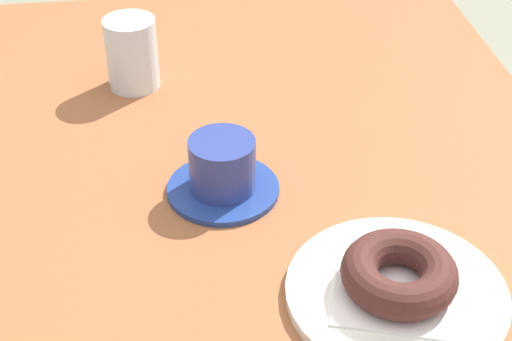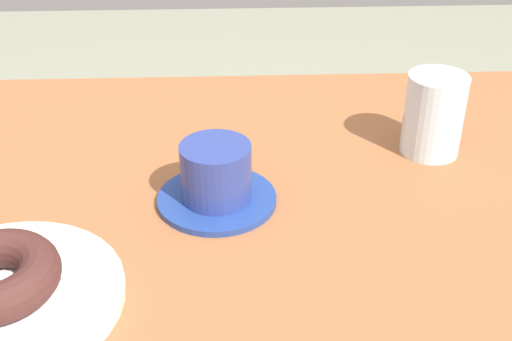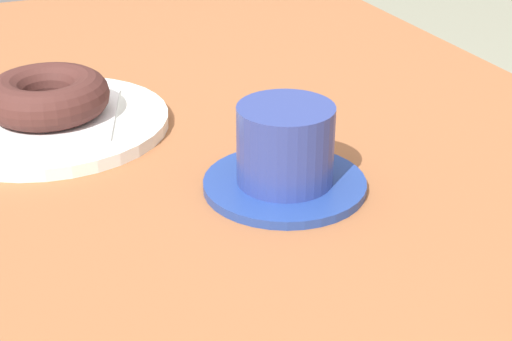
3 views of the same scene
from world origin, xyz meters
name	(u,v)px [view 1 (image 1 of 3)]	position (x,y,z in m)	size (l,w,h in m)	color
table	(270,285)	(0.00, 0.00, 0.63)	(1.26, 0.79, 0.74)	#945934
plate_chocolate_ring	(396,293)	(0.14, 0.11, 0.74)	(0.22, 0.22, 0.01)	white
napkin_chocolate_ring	(397,288)	(0.14, 0.11, 0.75)	(0.12, 0.12, 0.00)	white
donut_chocolate_ring	(399,273)	(0.14, 0.11, 0.77)	(0.12, 0.12, 0.04)	#44221E
water_glass	(132,53)	(-0.32, -0.15, 0.79)	(0.07, 0.07, 0.10)	silver
coffee_cup	(223,170)	(-0.06, -0.05, 0.77)	(0.13, 0.13, 0.07)	navy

